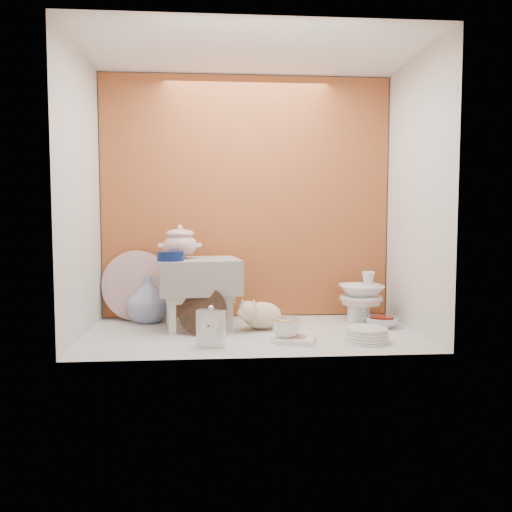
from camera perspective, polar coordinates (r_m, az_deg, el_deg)
The scene contains 17 objects.
ground at distance 2.94m, azimuth -0.36°, elevation -8.22°, with size 1.80×1.80×0.00m, color silver.
niche_shell at distance 3.06m, azimuth -0.62°, elevation 9.80°, with size 1.86×1.03×1.53m.
step_stool at distance 3.07m, azimuth -6.12°, elevation -3.96°, with size 0.45×0.39×0.39m, color silver, non-canonical shape.
soup_tureen at distance 3.08m, azimuth -8.08°, elevation 1.54°, with size 0.23×0.23×0.19m, color white, non-canonical shape.
cobalt_bowl at distance 2.94m, azimuth -9.10°, elevation 0.01°, with size 0.14×0.14×0.05m, color #0A194B.
floral_platter at distance 3.33m, azimuth -12.61°, elevation -3.09°, with size 0.43×0.06×0.43m, color white, non-canonical shape.
blue_white_vase at distance 3.28m, azimuth -11.41°, elevation -4.51°, with size 0.27×0.27×0.28m, color white.
lacquer_tray at distance 2.89m, azimuth -5.71°, elevation -5.85°, with size 0.27×0.09×0.26m, color black, non-canonical shape.
mantel_clock at distance 2.63m, azimuth -4.80°, elevation -7.50°, with size 0.14×0.05×0.20m, color silver.
plush_pig at distance 3.02m, azimuth 0.62°, elevation -6.27°, with size 0.28×0.19×0.17m, color beige.
teacup_saucer at distance 2.76m, azimuth 3.22°, elevation -8.92°, with size 0.17×0.17×0.01m, color white.
gold_rim_teacup at distance 2.75m, azimuth 3.23°, elevation -7.69°, with size 0.14×0.14×0.11m, color white.
lattice_dish at distance 2.75m, azimuth 4.37°, elevation -8.86°, with size 0.18×0.18×0.03m, color white.
dinner_plate_stack at distance 2.79m, azimuth 11.71°, elevation -8.21°, with size 0.22×0.22×0.07m, color white.
crystal_bowl at distance 3.17m, azimuth 13.27°, elevation -6.87°, with size 0.19×0.19×0.06m, color silver.
clear_glass_vase at distance 3.28m, azimuth 10.53°, elevation -5.28°, with size 0.09×0.09×0.19m, color silver.
porcelain_tower at distance 3.29m, azimuth 11.12°, elevation -4.25°, with size 0.26×0.26×0.30m, color white, non-canonical shape.
Camera 1 is at (-0.21, -2.86, 0.65)m, focal length 37.57 mm.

